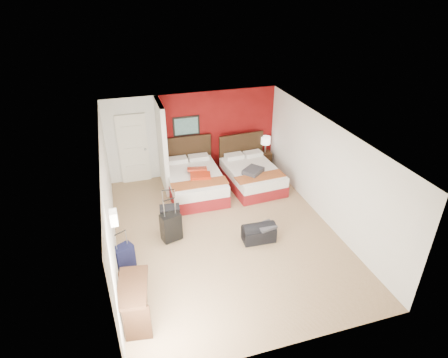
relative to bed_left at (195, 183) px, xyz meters
name	(u,v)px	position (x,y,z in m)	size (l,w,h in m)	color
ground	(225,233)	(0.27, -2.02, -0.31)	(6.50, 6.50, 0.00)	tan
room_walls	(153,167)	(-1.13, -0.60, 0.95)	(5.02, 6.52, 2.50)	silver
red_accent_panel	(218,132)	(1.02, 1.21, 0.94)	(3.50, 0.04, 2.50)	maroon
partition_wall	(162,147)	(-0.73, 0.59, 0.94)	(0.12, 1.20, 2.50)	silver
entry_door	(134,149)	(-1.48, 1.18, 0.72)	(0.82, 0.06, 2.05)	silver
bed_left	(195,183)	(0.00, 0.00, 0.00)	(1.45, 2.07, 0.62)	white
bed_right	(252,177)	(1.67, -0.08, -0.02)	(1.34, 1.91, 0.57)	white
red_suitcase_open	(199,173)	(0.10, -0.10, 0.36)	(0.54, 0.74, 0.09)	#AF280F
jacket_bundle	(253,171)	(1.57, -0.38, 0.33)	(0.53, 0.43, 0.13)	#39393F
nightstand	(265,160)	(2.46, 0.91, -0.05)	(0.37, 0.37, 0.52)	black
table_lamp	(265,145)	(2.46, 0.91, 0.46)	(0.29, 0.29, 0.51)	white
suitcase_black	(171,228)	(-0.99, -1.91, 0.02)	(0.44, 0.28, 0.66)	black
suitcase_charcoal	(171,220)	(-0.95, -1.61, 0.03)	(0.46, 0.28, 0.67)	black
suitcase_navy	(124,258)	(-2.08, -2.60, -0.03)	(0.40, 0.24, 0.55)	black
duffel_bag	(259,233)	(0.92, -2.51, -0.12)	(0.74, 0.39, 0.37)	black
jacket_draped	(266,226)	(1.07, -2.56, 0.09)	(0.40, 0.34, 0.05)	#3D3D42
desk	(135,303)	(-1.98, -4.01, 0.10)	(0.49, 0.98, 0.82)	black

